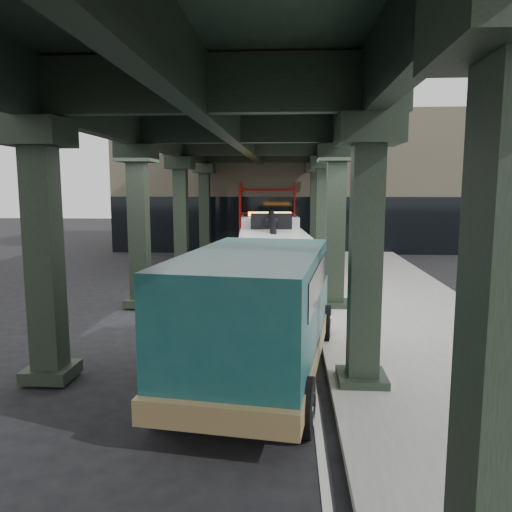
% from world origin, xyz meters
% --- Properties ---
extents(ground, '(90.00, 90.00, 0.00)m').
position_xyz_m(ground, '(0.00, 0.00, 0.00)').
color(ground, black).
rests_on(ground, ground).
extents(sidewalk, '(5.00, 40.00, 0.15)m').
position_xyz_m(sidewalk, '(4.50, 2.00, 0.07)').
color(sidewalk, gray).
rests_on(sidewalk, ground).
extents(lane_stripe, '(0.12, 38.00, 0.01)m').
position_xyz_m(lane_stripe, '(1.70, 2.00, 0.01)').
color(lane_stripe, silver).
rests_on(lane_stripe, ground).
extents(viaduct, '(7.40, 32.00, 6.40)m').
position_xyz_m(viaduct, '(-0.40, 2.00, 5.46)').
color(viaduct, black).
rests_on(viaduct, ground).
extents(building, '(22.00, 10.00, 8.00)m').
position_xyz_m(building, '(2.00, 20.00, 4.00)').
color(building, '#C6B793').
rests_on(building, ground).
extents(scaffolding, '(3.08, 0.88, 4.00)m').
position_xyz_m(scaffolding, '(0.00, 14.64, 2.11)').
color(scaffolding, red).
rests_on(scaffolding, ground).
extents(tow_truck, '(3.08, 8.78, 2.83)m').
position_xyz_m(tow_truck, '(0.52, 6.52, 1.38)').
color(tow_truck, black).
rests_on(tow_truck, ground).
extents(towed_van, '(3.26, 6.63, 2.58)m').
position_xyz_m(towed_van, '(0.62, -3.71, 1.39)').
color(towed_van, '#124243').
rests_on(towed_van, ground).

